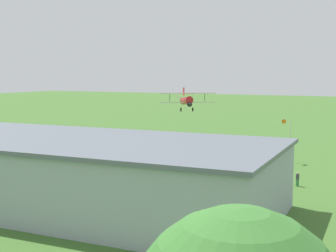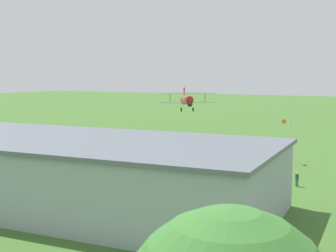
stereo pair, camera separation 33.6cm
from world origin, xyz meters
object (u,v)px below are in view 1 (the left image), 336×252
Objects in this scene: windsock at (286,124)px; biplane at (187,100)px; hangar at (83,172)px; person_by_parked_cars at (297,179)px; car_white at (2,155)px; person_crossing_taxiway at (73,157)px; person_beside_truck at (44,156)px; car_grey at (37,160)px.

biplane is at bearing -13.14° from windsock.
person_by_parked_cars is at bearing -133.34° from hangar.
car_white is (18.73, 20.68, -7.07)m from biplane.
person_by_parked_cars is at bearing 140.53° from biplane.
person_beside_truck is (4.21, 0.88, 0.01)m from person_crossing_taxiway.
hangar is 21.97m from person_crossing_taxiway.
hangar is 8.64× the size of car_white.
hangar reaches higher than windsock.
biplane reaches higher than person_by_parked_cars.
car_white is at bearing 47.84° from biplane.
car_grey reaches higher than car_white.
windsock reaches higher than person_beside_truck.
person_beside_truck is 0.26× the size of windsock.
car_grey is at bearing 31.92° from windsock.
windsock is (-11.24, -30.29, 2.11)m from hangar.
person_by_parked_cars is (-21.23, 17.48, -7.14)m from biplane.
hangar is 7.64× the size of car_grey.
biplane is 5.26× the size of person_beside_truck.
car_grey is 33.13m from person_by_parked_cars.
car_grey is (11.64, 21.55, -7.04)m from biplane.
person_beside_truck is at bearing 1.79° from person_by_parked_cars.
biplane reaches higher than person_beside_truck.
car_grey reaches higher than person_by_parked_cars.
person_beside_truck is at bearing -40.19° from hangar.
car_white reaches higher than person_beside_truck.
person_beside_truck is at bearing 11.74° from person_crossing_taxiway.
hangar reaches higher than person_crossing_taxiway.
person_by_parked_cars is at bearing -175.42° from car_white.
car_white is at bearing -29.17° from hangar.
windsock is (-35.43, -16.78, 4.39)m from car_white.
hangar is 27.80m from car_white.
car_grey is 3.01× the size of person_beside_truck.
biplane is 23.77m from person_beside_truck.
hangar is 32.38m from windsock.
person_crossing_taxiway is (30.07, 0.19, 0.00)m from person_by_parked_cars.
biplane is 28.41m from person_by_parked_cars.
biplane is at bearing -118.38° from car_grey.
hangar is at bearing 130.90° from person_crossing_taxiway.
biplane is 5.34× the size of person_crossing_taxiway.
car_grey is 3.32m from person_beside_truck.
hangar is at bearing 99.08° from biplane.
biplane is 17.36m from windsock.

